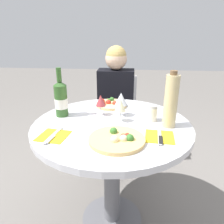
{
  "coord_description": "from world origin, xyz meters",
  "views": [
    {
      "loc": [
        0.11,
        -1.2,
        1.32
      ],
      "look_at": [
        0.01,
        -0.07,
        0.87
      ],
      "focal_mm": 35.0,
      "sensor_mm": 36.0,
      "label": 1
    }
  ],
  "objects_px": {
    "seated_diner": "(115,114)",
    "wine_bottle": "(61,99)",
    "chair_behind_diner": "(116,121)",
    "dining_table": "(112,146)",
    "pizza_large": "(117,139)",
    "tall_carafe": "(171,101)"
  },
  "relations": [
    {
      "from": "seated_diner",
      "to": "wine_bottle",
      "type": "bearing_deg",
      "value": 64.12
    },
    {
      "from": "dining_table",
      "to": "seated_diner",
      "type": "height_order",
      "value": "seated_diner"
    },
    {
      "from": "wine_bottle",
      "to": "chair_behind_diner",
      "type": "bearing_deg",
      "value": 68.15
    },
    {
      "from": "dining_table",
      "to": "tall_carafe",
      "type": "relative_size",
      "value": 2.93
    },
    {
      "from": "seated_diner",
      "to": "dining_table",
      "type": "bearing_deg",
      "value": 92.49
    },
    {
      "from": "pizza_large",
      "to": "tall_carafe",
      "type": "relative_size",
      "value": 0.89
    },
    {
      "from": "chair_behind_diner",
      "to": "wine_bottle",
      "type": "xyz_separation_m",
      "value": [
        -0.3,
        -0.76,
        0.47
      ]
    },
    {
      "from": "chair_behind_diner",
      "to": "seated_diner",
      "type": "relative_size",
      "value": 0.74
    },
    {
      "from": "pizza_large",
      "to": "wine_bottle",
      "type": "bearing_deg",
      "value": 140.49
    },
    {
      "from": "chair_behind_diner",
      "to": "seated_diner",
      "type": "height_order",
      "value": "seated_diner"
    },
    {
      "from": "pizza_large",
      "to": "wine_bottle",
      "type": "height_order",
      "value": "wine_bottle"
    },
    {
      "from": "wine_bottle",
      "to": "dining_table",
      "type": "bearing_deg",
      "value": -16.01
    },
    {
      "from": "tall_carafe",
      "to": "chair_behind_diner",
      "type": "bearing_deg",
      "value": 112.92
    },
    {
      "from": "dining_table",
      "to": "wine_bottle",
      "type": "relative_size",
      "value": 3.05
    },
    {
      "from": "chair_behind_diner",
      "to": "pizza_large",
      "type": "bearing_deg",
      "value": 94.21
    },
    {
      "from": "dining_table",
      "to": "wine_bottle",
      "type": "distance_m",
      "value": 0.44
    },
    {
      "from": "chair_behind_diner",
      "to": "wine_bottle",
      "type": "relative_size",
      "value": 2.72
    },
    {
      "from": "seated_diner",
      "to": "tall_carafe",
      "type": "height_order",
      "value": "seated_diner"
    },
    {
      "from": "dining_table",
      "to": "chair_behind_diner",
      "type": "distance_m",
      "value": 0.88
    },
    {
      "from": "seated_diner",
      "to": "wine_bottle",
      "type": "height_order",
      "value": "seated_diner"
    },
    {
      "from": "wine_bottle",
      "to": "tall_carafe",
      "type": "height_order",
      "value": "tall_carafe"
    },
    {
      "from": "wine_bottle",
      "to": "pizza_large",
      "type": "bearing_deg",
      "value": -39.51
    }
  ]
}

